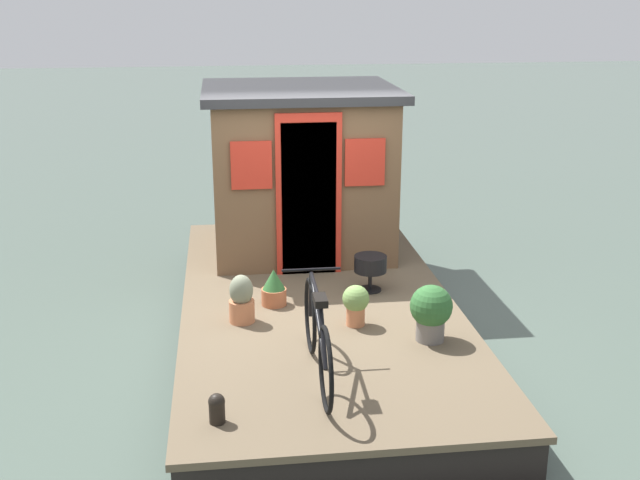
# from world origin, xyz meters

# --- Properties ---
(ground_plane) EXTENTS (60.00, 60.00, 0.00)m
(ground_plane) POSITION_xyz_m (0.00, 0.00, 0.00)
(ground_plane) COLOR #47564C
(houseboat_deck) EXTENTS (5.64, 2.76, 0.39)m
(houseboat_deck) POSITION_xyz_m (0.00, 0.00, 0.20)
(houseboat_deck) COLOR brown
(houseboat_deck) RESTS_ON ground_plane
(houseboat_cabin) EXTENTS (2.04, 2.25, 1.96)m
(houseboat_cabin) POSITION_xyz_m (1.71, 0.00, 1.39)
(houseboat_cabin) COLOR brown
(houseboat_cabin) RESTS_ON houseboat_deck
(bicycle) EXTENTS (1.69, 0.50, 0.80)m
(bicycle) POSITION_xyz_m (-1.71, 0.21, 0.77)
(bicycle) COLOR black
(bicycle) RESTS_ON houseboat_deck
(potted_plant_ivy) EXTENTS (0.26, 0.26, 0.40)m
(potted_plant_ivy) POSITION_xyz_m (-0.70, -0.28, 0.62)
(potted_plant_ivy) COLOR #C6754C
(potted_plant_ivy) RESTS_ON houseboat_deck
(potted_plant_geranium) EXTENTS (0.39, 0.39, 0.53)m
(potted_plant_geranium) POSITION_xyz_m (-1.11, -0.89, 0.68)
(potted_plant_geranium) COLOR slate
(potted_plant_geranium) RESTS_ON houseboat_deck
(potted_plant_basil) EXTENTS (0.24, 0.24, 0.47)m
(potted_plant_basil) POSITION_xyz_m (-0.49, 0.79, 0.62)
(potted_plant_basil) COLOR #C6754C
(potted_plant_basil) RESTS_ON houseboat_deck
(potted_plant_lavender) EXTENTS (0.25, 0.25, 0.38)m
(potted_plant_lavender) POSITION_xyz_m (-0.10, 0.46, 0.57)
(potted_plant_lavender) COLOR #B2603D
(potted_plant_lavender) RESTS_ON houseboat_deck
(charcoal_grill) EXTENTS (0.34, 0.34, 0.39)m
(charcoal_grill) POSITION_xyz_m (0.16, -0.58, 0.68)
(charcoal_grill) COLOR black
(charcoal_grill) RESTS_ON houseboat_deck
(mooring_bollard) EXTENTS (0.13, 0.13, 0.23)m
(mooring_bollard) POSITION_xyz_m (-2.31, 1.03, 0.52)
(mooring_bollard) COLOR black
(mooring_bollard) RESTS_ON houseboat_deck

